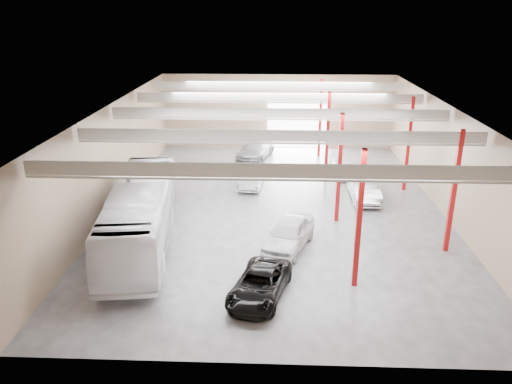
# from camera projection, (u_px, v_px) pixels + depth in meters

# --- Properties ---
(depot_shell) EXTENTS (22.12, 32.12, 7.06)m
(depot_shell) POSITION_uv_depth(u_px,v_px,m) (281.00, 135.00, 32.93)
(depot_shell) COLOR #434247
(depot_shell) RESTS_ON ground
(coach_bus) EXTENTS (4.77, 13.56, 3.70)m
(coach_bus) POSITION_uv_depth(u_px,v_px,m) (141.00, 214.00, 28.39)
(coach_bus) COLOR white
(coach_bus) RESTS_ON ground
(black_sedan) EXTENTS (3.36, 5.24, 1.34)m
(black_sedan) POSITION_uv_depth(u_px,v_px,m) (260.00, 284.00, 23.47)
(black_sedan) COLOR black
(black_sedan) RESTS_ON ground
(car_row_a) EXTENTS (3.55, 5.37, 1.70)m
(car_row_a) POSITION_uv_depth(u_px,v_px,m) (289.00, 234.00, 28.28)
(car_row_a) COLOR silver
(car_row_a) RESTS_ON ground
(car_row_b) EXTENTS (2.00, 4.78, 1.54)m
(car_row_b) POSITION_uv_depth(u_px,v_px,m) (252.00, 176.00, 38.24)
(car_row_b) COLOR silver
(car_row_b) RESTS_ON ground
(car_row_c) EXTENTS (3.78, 6.07, 1.64)m
(car_row_c) POSITION_uv_depth(u_px,v_px,m) (256.00, 149.00, 45.25)
(car_row_c) COLOR gray
(car_row_c) RESTS_ON ground
(car_right_near) EXTENTS (1.85, 5.17, 1.70)m
(car_right_near) POSITION_uv_depth(u_px,v_px,m) (364.00, 187.00, 35.56)
(car_right_near) COLOR #A9A9AE
(car_right_near) RESTS_ON ground
(car_right_far) EXTENTS (1.95, 4.22, 1.40)m
(car_right_far) POSITION_uv_depth(u_px,v_px,m) (345.00, 167.00, 40.51)
(car_right_far) COLOR white
(car_right_far) RESTS_ON ground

